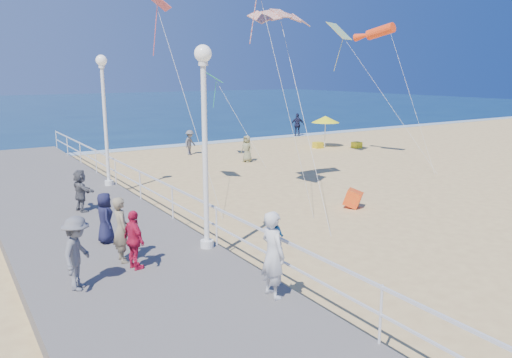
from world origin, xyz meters
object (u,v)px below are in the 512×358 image
spectator_3 (134,240)px  beach_walker_a (190,143)px  beach_walker_c (247,149)px  beach_umbrella (325,119)px  lamp_post_mid (205,127)px  woman_holding_toddler (273,254)px  toddler_held (275,235)px  beach_chair_right (357,145)px  box_kite (353,200)px  spectator_5 (81,191)px  spectator_4 (105,218)px  spectator_6 (121,230)px  beach_chair_left (318,145)px  spectator_2 (77,253)px  beach_walker_b (297,125)px  lamp_post_far (104,107)px

spectator_3 → beach_walker_a: size_ratio=0.94×
beach_walker_c → beach_umbrella: size_ratio=0.71×
lamp_post_mid → woman_holding_toddler: size_ratio=2.85×
toddler_held → beach_walker_c: toddler_held is taller
spectator_3 → beach_walker_a: spectator_3 is taller
woman_holding_toddler → spectator_3: 3.59m
beach_chair_right → beach_umbrella: bearing=140.7°
box_kite → beach_umbrella: 15.64m
spectator_5 → box_kite: 9.82m
spectator_4 → beach_umbrella: bearing=-49.0°
toddler_held → spectator_6: (-2.19, 3.52, -0.47)m
lamp_post_mid → beach_walker_c: bearing=54.4°
spectator_4 → beach_chair_left: bearing=-48.1°
beach_umbrella → spectator_4: bearing=-145.9°
beach_chair_left → beach_chair_right: 2.65m
beach_walker_c → spectator_2: bearing=-62.6°
spectator_3 → spectator_5: size_ratio=1.01×
woman_holding_toddler → spectator_6: (-2.04, 3.67, -0.10)m
spectator_5 → spectator_3: bearing=168.4°
spectator_4 → spectator_5: spectator_5 is taller
spectator_6 → box_kite: spectator_6 is taller
box_kite → woman_holding_toddler: bearing=178.9°
spectator_4 → beach_walker_b: beach_walker_b is taller
lamp_post_mid → beach_umbrella: bearing=41.4°
spectator_4 → beach_chair_left: (17.93, 12.54, -0.91)m
box_kite → beach_chair_left: size_ratio=1.09×
beach_walker_b → beach_umbrella: size_ratio=0.87×
spectator_3 → beach_chair_left: (17.89, 14.84, -0.93)m
lamp_post_far → beach_walker_a: bearing=46.0°
lamp_post_far → spectator_5: lamp_post_far is taller
spectator_2 → lamp_post_far: bearing=13.9°
spectator_2 → beach_walker_a: size_ratio=1.07×
lamp_post_mid → beach_walker_c: lamp_post_mid is taller
beach_walker_a → beach_chair_right: bearing=-51.0°
lamp_post_far → box_kite: (7.14, -7.10, -3.36)m
lamp_post_mid → spectator_3: size_ratio=3.66×
spectator_3 → beach_walker_c: 17.00m
lamp_post_mid → beach_umbrella: 21.88m
lamp_post_far → woman_holding_toddler: 12.65m
spectator_5 → beach_chair_right: spectator_5 is taller
beach_walker_c → beach_chair_right: beach_walker_c is taller
spectator_4 → spectator_6: size_ratio=0.85×
spectator_4 → beach_umbrella: beach_umbrella is taller
beach_walker_b → beach_chair_right: 7.05m
spectator_2 → spectator_5: bearing=19.6°
beach_walker_a → beach_walker_b: (11.04, 3.57, 0.16)m
beach_walker_b → box_kite: beach_walker_b is taller
spectator_6 → beach_walker_b: size_ratio=0.90×
beach_walker_c → woman_holding_toddler: bearing=-49.4°
spectator_3 → spectator_5: 5.92m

